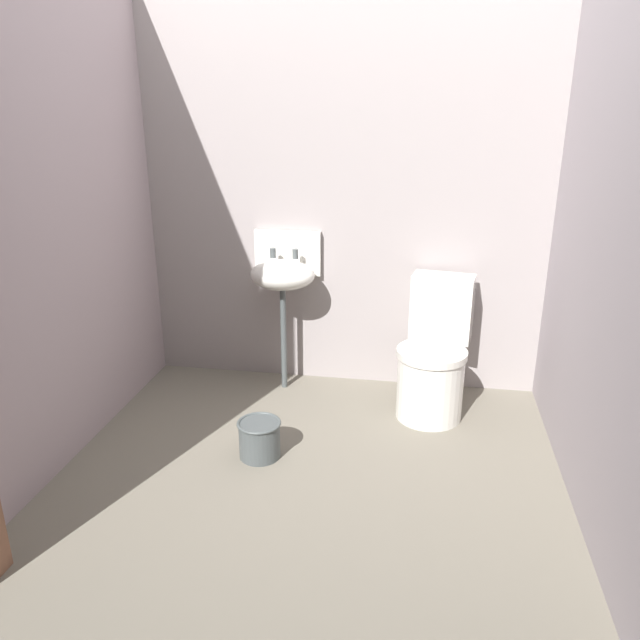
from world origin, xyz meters
TOP-DOWN VIEW (x-y plane):
  - ground_plane at (0.00, 0.00)m, footprint 2.87×2.58m
  - wall_back at (0.00, 1.14)m, footprint 2.87×0.10m
  - wall_left at (-1.29, 0.10)m, footprint 0.10×2.38m
  - wall_right at (1.29, 0.10)m, footprint 0.10×2.38m
  - toilet_near_wall at (0.60, 0.74)m, footprint 0.47×0.64m
  - sink at (-0.34, 0.93)m, footprint 0.42×0.35m
  - bucket at (-0.28, 0.07)m, footprint 0.23×0.23m

SIDE VIEW (x-z plane):
  - ground_plane at x=0.00m, z-range -0.08..0.00m
  - bucket at x=-0.28m, z-range 0.00..0.21m
  - toilet_near_wall at x=0.60m, z-range -0.07..0.71m
  - sink at x=-0.34m, z-range 0.26..1.25m
  - wall_back at x=0.00m, z-range 0.00..2.48m
  - wall_left at x=-1.29m, z-range 0.00..2.48m
  - wall_right at x=1.29m, z-range 0.00..2.48m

